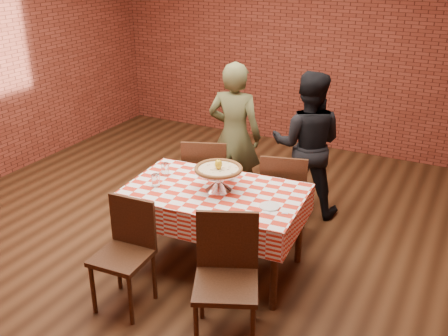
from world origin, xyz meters
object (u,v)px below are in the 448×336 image
Objects in this scene: pizza_stand at (219,180)px; condiment_caddy at (229,171)px; water_glass_left at (156,180)px; chair_near_right at (226,284)px; chair_far_left at (207,178)px; water_glass_right at (165,169)px; chair_far_right at (284,194)px; chair_near_left at (122,258)px; pizza at (218,169)px; table at (215,230)px; diner_olive at (235,136)px; diner_black at (307,145)px.

condiment_caddy is at bearing 96.41° from pizza_stand.
water_glass_left is 0.80× the size of condiment_caddy.
pizza_stand is 2.94× the size of condiment_caddy.
pizza_stand is 0.43× the size of chair_near_right.
water_glass_right is at bearing 64.62° from chair_far_left.
chair_near_left is at bearing 50.75° from chair_far_right.
pizza_stand is at bearing 90.00° from pizza.
chair_near_right is 1.02× the size of chair_far_right.
pizza_stand is 0.44× the size of chair_far_right.
condiment_caddy is at bearing 90.92° from table.
table is at bearing 61.66° from chair_near_left.
chair_far_left is 0.56m from diner_olive.
water_glass_left is 0.12× the size of chair_far_left.
pizza_stand is at bearing 62.54° from diner_black.
pizza_stand is at bearing -109.60° from condiment_caddy.
chair_far_left is (-0.50, 0.75, 0.09)m from table.
condiment_caddy reaches higher than water_glass_left.
diner_olive is (-0.43, 1.16, -0.05)m from pizza_stand.
diner_olive is (-0.91, 1.96, 0.33)m from chair_near_right.
chair_near_right is at bearing -58.80° from pizza_stand.
diner_black reaches higher than chair_far_right.
diner_olive reaches higher than water_glass_right.
chair_near_left reaches higher than water_glass_left.
pizza_stand is at bearing 49.67° from table.
chair_far_left is (-1.00, 1.52, -0.01)m from chair_near_right.
chair_near_right reaches higher than chair_far_left.
pizza_stand reaches higher than chair_far_left.
chair_near_left is 0.55× the size of diner_olive.
table is 13.51× the size of water_glass_right.
diner_olive reaches higher than chair_far_right.
chair_far_right reaches higher than table.
chair_near_left is (0.17, -0.89, -0.37)m from water_glass_right.
pizza reaches higher than table.
chair_near_right reaches higher than water_glass_left.
chair_far_left is at bearing 109.93° from condiment_caddy.
table is 13.51× the size of water_glass_left.
pizza is at bearing -5.07° from water_glass_right.
diner_black is at bearing 55.36° from water_glass_right.
chair_far_right is at bearing 62.25° from chair_near_left.
chair_near_right is 1.55m from chair_far_right.
chair_near_right reaches higher than chair_far_right.
chair_far_left is (-0.50, 0.48, -0.37)m from condiment_caddy.
chair_near_right is 1.01× the size of chair_far_left.
chair_far_right is (0.84, 0.03, -0.01)m from chair_far_left.
water_glass_left is at bearing -159.22° from pizza.
condiment_caddy is at bearing 91.79° from chair_near_right.
water_glass_left is (-0.51, -0.19, -0.13)m from pizza.
pizza_stand reaches higher than water_glass_right.
pizza_stand is 0.54m from water_glass_left.
condiment_caddy is at bearing 96.41° from pizza.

